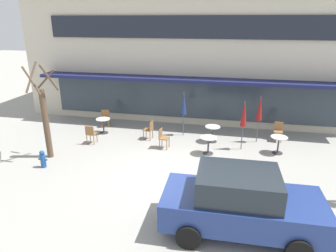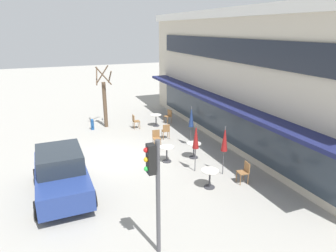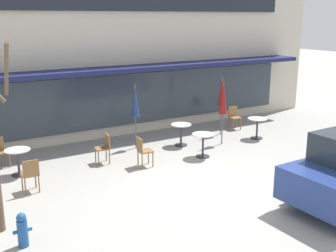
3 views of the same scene
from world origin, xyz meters
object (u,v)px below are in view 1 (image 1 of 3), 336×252
patio_umbrella_cream_folded (260,109)px  cafe_chair_3 (91,133)px  cafe_chair_1 (105,117)px  cafe_chair_4 (149,129)px  cafe_table_near_wall (279,142)px  cafe_table_mid_patio (208,143)px  parked_sedan (241,202)px  cafe_chair_0 (163,137)px  cafe_chair_2 (278,130)px  patio_umbrella_corner_open (244,114)px  cafe_table_streetside (103,123)px  street_tree (45,117)px  patio_umbrella_green_folded (184,103)px  fire_hydrant (43,159)px  cafe_table_by_tree (213,131)px

patio_umbrella_cream_folded → cafe_chair_3: patio_umbrella_cream_folded is taller
cafe_chair_1 → cafe_chair_4: bearing=-24.8°
cafe_table_near_wall → cafe_chair_4: (-5.80, 0.43, 0.01)m
cafe_table_mid_patio → parked_sedan: parked_sedan is taller
cafe_table_mid_patio → cafe_chair_0: 2.05m
patio_umbrella_cream_folded → cafe_chair_1: size_ratio=2.47×
cafe_table_mid_patio → cafe_chair_2: bearing=35.2°
cafe_table_near_wall → patio_umbrella_corner_open: patio_umbrella_corner_open is taller
patio_umbrella_cream_folded → patio_umbrella_corner_open: (-0.72, -0.99, 0.00)m
cafe_table_streetside → patio_umbrella_corner_open: 6.88m
patio_umbrella_cream_folded → street_tree: street_tree is taller
cafe_chair_1 → parked_sedan: (6.91, -7.17, 0.35)m
cafe_table_mid_patio → patio_umbrella_corner_open: 1.95m
street_tree → cafe_table_mid_patio: bearing=14.4°
cafe_table_near_wall → cafe_chair_1: bearing=168.7°
cafe_table_mid_patio → cafe_chair_0: cafe_chair_0 is taller
parked_sedan → cafe_chair_3: bearing=144.2°
patio_umbrella_green_folded → parked_sedan: size_ratio=0.52×
patio_umbrella_corner_open → fire_hydrant: 8.36m
cafe_chair_3 → cafe_table_mid_patio: bearing=0.1°
cafe_table_near_wall → cafe_table_mid_patio: same height
cafe_chair_0 → cafe_chair_1: size_ratio=1.00×
cafe_table_near_wall → cafe_table_by_tree: bearing=165.7°
patio_umbrella_green_folded → parked_sedan: bearing=-68.7°
cafe_table_streetside → cafe_chair_1: cafe_chair_1 is taller
patio_umbrella_cream_folded → cafe_table_streetside: bearing=-177.0°
patio_umbrella_green_folded → patio_umbrella_cream_folded: 3.51m
cafe_chair_4 → patio_umbrella_corner_open: bearing=-4.0°
cafe_table_streetside → cafe_table_mid_patio: (5.36, -1.39, 0.00)m
parked_sedan → cafe_table_streetside: bearing=136.9°
street_tree → fire_hydrant: 1.69m
cafe_table_mid_patio → fire_hydrant: bearing=-157.4°
cafe_chair_4 → fire_hydrant: bearing=-131.7°
fire_hydrant → cafe_chair_2: bearing=27.2°
patio_umbrella_cream_folded → patio_umbrella_corner_open: bearing=-126.0°
patio_umbrella_cream_folded → patio_umbrella_corner_open: size_ratio=1.00×
cafe_chair_3 → cafe_table_near_wall: bearing=4.7°
street_tree → cafe_chair_1: bearing=79.4°
cafe_chair_0 → cafe_chair_4: bearing=134.0°
cafe_chair_0 → cafe_chair_2: size_ratio=1.00×
cafe_chair_1 → street_tree: bearing=-100.6°
street_tree → cafe_chair_2: bearing=21.9°
cafe_chair_4 → cafe_table_mid_patio: bearing=-20.8°
street_tree → fire_hydrant: bearing=-72.6°
cafe_chair_0 → cafe_table_mid_patio: bearing=-6.1°
patio_umbrella_green_folded → cafe_chair_3: size_ratio=2.47×
cafe_table_streetside → cafe_chair_4: (2.48, -0.29, 0.01)m
cafe_table_near_wall → cafe_table_streetside: size_ratio=1.00×
cafe_table_streetside → patio_umbrella_corner_open: patio_umbrella_corner_open is taller
street_tree → cafe_chair_0: bearing=23.0°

